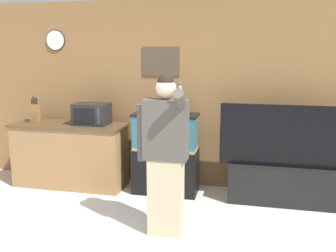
{
  "coord_description": "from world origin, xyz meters",
  "views": [
    {
      "loc": [
        1.3,
        -2.68,
        1.91
      ],
      "look_at": [
        0.35,
        1.47,
        1.05
      ],
      "focal_mm": 40.0,
      "sensor_mm": 36.0,
      "label": 1
    }
  ],
  "objects_px": {
    "aquarium_on_stand": "(166,154)",
    "tv_on_stand": "(282,175)",
    "person_standing": "(165,153)",
    "knife_block": "(35,113)",
    "counter_island": "(70,155)",
    "microwave": "(92,114)"
  },
  "relations": [
    {
      "from": "aquarium_on_stand",
      "to": "tv_on_stand",
      "type": "bearing_deg",
      "value": -0.41
    },
    {
      "from": "counter_island",
      "to": "aquarium_on_stand",
      "type": "height_order",
      "value": "aquarium_on_stand"
    },
    {
      "from": "microwave",
      "to": "person_standing",
      "type": "xyz_separation_m",
      "value": [
        1.32,
        -1.16,
        -0.17
      ]
    },
    {
      "from": "person_standing",
      "to": "knife_block",
      "type": "bearing_deg",
      "value": 152.67
    },
    {
      "from": "tv_on_stand",
      "to": "person_standing",
      "type": "bearing_deg",
      "value": -137.87
    },
    {
      "from": "counter_island",
      "to": "tv_on_stand",
      "type": "xyz_separation_m",
      "value": [
        2.91,
        0.0,
        -0.08
      ]
    },
    {
      "from": "knife_block",
      "to": "microwave",
      "type": "bearing_deg",
      "value": 2.36
    },
    {
      "from": "microwave",
      "to": "person_standing",
      "type": "distance_m",
      "value": 1.76
    },
    {
      "from": "knife_block",
      "to": "tv_on_stand",
      "type": "distance_m",
      "value": 3.49
    },
    {
      "from": "counter_island",
      "to": "microwave",
      "type": "distance_m",
      "value": 0.69
    },
    {
      "from": "aquarium_on_stand",
      "to": "person_standing",
      "type": "relative_size",
      "value": 0.65
    },
    {
      "from": "counter_island",
      "to": "aquarium_on_stand",
      "type": "xyz_separation_m",
      "value": [
        1.39,
        0.01,
        0.1
      ]
    },
    {
      "from": "aquarium_on_stand",
      "to": "knife_block",
      "type": "bearing_deg",
      "value": -179.5
    },
    {
      "from": "counter_island",
      "to": "microwave",
      "type": "height_order",
      "value": "microwave"
    },
    {
      "from": "counter_island",
      "to": "person_standing",
      "type": "height_order",
      "value": "person_standing"
    },
    {
      "from": "tv_on_stand",
      "to": "person_standing",
      "type": "relative_size",
      "value": 0.94
    },
    {
      "from": "microwave",
      "to": "aquarium_on_stand",
      "type": "xyz_separation_m",
      "value": [
        1.06,
        -0.02,
        -0.5
      ]
    },
    {
      "from": "counter_island",
      "to": "tv_on_stand",
      "type": "distance_m",
      "value": 2.91
    },
    {
      "from": "microwave",
      "to": "knife_block",
      "type": "relative_size",
      "value": 1.3
    },
    {
      "from": "knife_block",
      "to": "person_standing",
      "type": "distance_m",
      "value": 2.46
    },
    {
      "from": "counter_island",
      "to": "microwave",
      "type": "relative_size",
      "value": 3.39
    },
    {
      "from": "knife_block",
      "to": "tv_on_stand",
      "type": "xyz_separation_m",
      "value": [
        3.43,
        0.01,
        -0.67
      ]
    }
  ]
}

